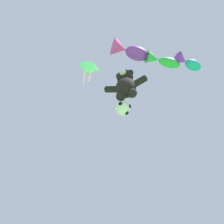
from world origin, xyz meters
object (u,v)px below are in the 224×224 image
at_px(fish_kite_violet, 128,51).
at_px(diamond_kite, 89,68).
at_px(fish_kite_emerald, 161,60).
at_px(teddy_bear_kite, 125,84).
at_px(fish_kite_teal, 187,62).
at_px(soccer_ball_kite, 123,108).

relative_size(fish_kite_violet, diamond_kite, 0.80).
xyz_separation_m(fish_kite_violet, fish_kite_emerald, (1.69, 1.15, -0.17)).
distance_m(teddy_bear_kite, fish_kite_emerald, 3.08).
relative_size(fish_kite_emerald, fish_kite_teal, 1.23).
relative_size(teddy_bear_kite, fish_kite_emerald, 1.12).
bearing_deg(fish_kite_violet, fish_kite_teal, 31.34).
bearing_deg(fish_kite_teal, diamond_kite, -168.05).
distance_m(soccer_ball_kite, fish_kite_emerald, 4.44).
xyz_separation_m(fish_kite_teal, diamond_kite, (-6.03, -1.28, 0.78)).
distance_m(fish_kite_teal, diamond_kite, 6.21).
height_order(fish_kite_emerald, fish_kite_teal, fish_kite_teal).
relative_size(soccer_ball_kite, fish_kite_emerald, 0.37).
bearing_deg(diamond_kite, fish_kite_violet, -13.15).
relative_size(fish_kite_emerald, diamond_kite, 0.73).
distance_m(fish_kite_violet, fish_kite_teal, 3.73).
bearing_deg(fish_kite_teal, teddy_bear_kite, -161.55).
bearing_deg(fish_kite_emerald, fish_kite_violet, -145.80).
bearing_deg(fish_kite_violet, fish_kite_emerald, 34.20).
distance_m(teddy_bear_kite, soccer_ball_kite, 1.60).
relative_size(teddy_bear_kite, diamond_kite, 0.82).
height_order(teddy_bear_kite, fish_kite_teal, fish_kite_teal).
relative_size(fish_kite_teal, diamond_kite, 0.60).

